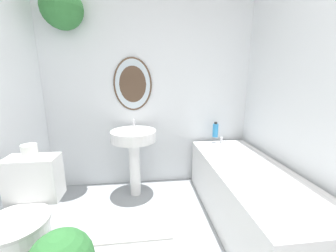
{
  "coord_description": "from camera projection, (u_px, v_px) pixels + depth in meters",
  "views": [
    {
      "loc": [
        -0.09,
        -0.27,
        1.34
      ],
      "look_at": [
        0.11,
        1.39,
        0.95
      ],
      "focal_mm": 22.0,
      "sensor_mm": 36.0,
      "label": 1
    }
  ],
  "objects": [
    {
      "name": "toilet",
      "position": [
        24.0,
        226.0,
        1.46
      ],
      "size": [
        0.42,
        0.61,
        0.75
      ],
      "color": "white",
      "rests_on": "ground_plane"
    },
    {
      "name": "shampoo_bottle",
      "position": [
        215.0,
        130.0,
        2.56
      ],
      "size": [
        0.07,
        0.07,
        0.19
      ],
      "color": "#2D84C6",
      "rests_on": "bathtub"
    },
    {
      "name": "wall_back",
      "position": [
        138.0,
        78.0,
        2.43
      ],
      "size": [
        2.57,
        0.41,
        2.4
      ],
      "color": "silver",
      "rests_on": "ground_plane"
    },
    {
      "name": "wall_right",
      "position": [
        324.0,
        97.0,
        1.54
      ],
      "size": [
        0.06,
        2.37,
        2.4
      ],
      "color": "silver",
      "rests_on": "ground_plane"
    },
    {
      "name": "bathtub",
      "position": [
        249.0,
        194.0,
        1.92
      ],
      "size": [
        0.68,
        1.69,
        0.62
      ],
      "color": "silver",
      "rests_on": "ground_plane"
    },
    {
      "name": "pedestal_sink",
      "position": [
        134.0,
        144.0,
        2.31
      ],
      "size": [
        0.5,
        0.5,
        0.87
      ],
      "color": "white",
      "rests_on": "ground_plane"
    },
    {
      "name": "bath_mat",
      "position": [
        134.0,
        226.0,
        1.89
      ],
      "size": [
        0.67,
        0.39,
        0.02
      ],
      "color": "silver",
      "rests_on": "ground_plane"
    },
    {
      "name": "toilet_paper_roll",
      "position": [
        30.0,
        151.0,
        1.55
      ],
      "size": [
        0.11,
        0.11,
        0.1
      ],
      "color": "white",
      "rests_on": "toilet"
    }
  ]
}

